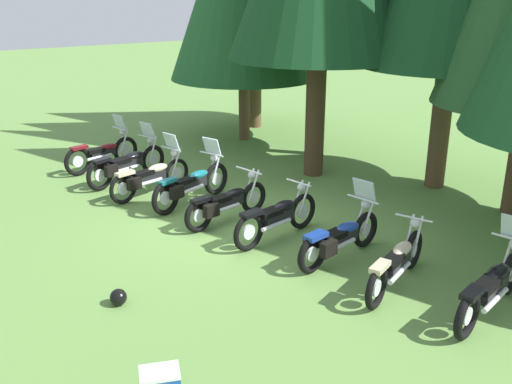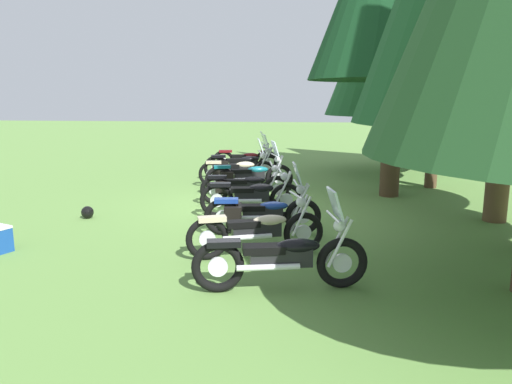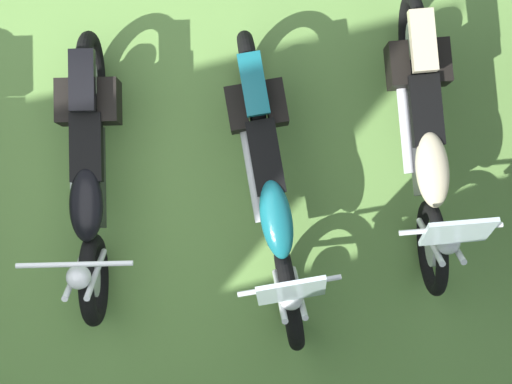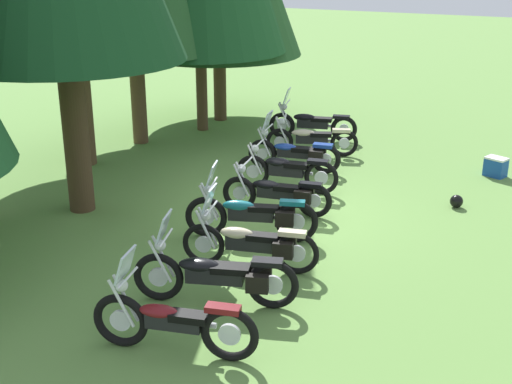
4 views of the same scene
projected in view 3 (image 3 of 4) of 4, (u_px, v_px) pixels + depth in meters
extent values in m
plane|color=#608C42|center=(91.00, 191.00, 6.37)|extent=(80.00, 80.00, 0.00)
torus|color=black|center=(432.00, 248.00, 5.99)|extent=(0.24, 0.72, 0.71)
cylinder|color=silver|center=(432.00, 248.00, 5.99)|extent=(0.11, 0.28, 0.28)
torus|color=black|center=(413.00, 41.00, 6.06)|extent=(0.24, 0.72, 0.71)
cylinder|color=silver|center=(413.00, 41.00, 6.06)|extent=(0.11, 0.28, 0.28)
cube|color=black|center=(425.00, 142.00, 5.92)|extent=(0.34, 0.79, 0.24)
ellipsoid|color=beige|center=(432.00, 170.00, 5.76)|extent=(0.34, 0.58, 0.19)
cube|color=black|center=(426.00, 111.00, 5.81)|extent=(0.32, 0.54, 0.10)
cube|color=beige|center=(423.00, 41.00, 5.72)|extent=(0.26, 0.47, 0.08)
cylinder|color=silver|center=(450.00, 239.00, 5.70)|extent=(0.11, 0.34, 0.65)
cylinder|color=silver|center=(430.00, 241.00, 5.69)|extent=(0.11, 0.34, 0.65)
cylinder|color=silver|center=(451.00, 229.00, 5.36)|extent=(0.68, 0.18, 0.04)
sphere|color=silver|center=(448.00, 242.00, 5.48)|extent=(0.20, 0.20, 0.17)
cylinder|color=silver|center=(405.00, 122.00, 6.01)|extent=(0.23, 0.77, 0.08)
cube|color=silver|center=(458.00, 232.00, 5.18)|extent=(0.46, 0.24, 0.39)
cube|color=black|center=(438.00, 63.00, 5.95)|extent=(0.20, 0.34, 0.26)
cube|color=black|center=(397.00, 66.00, 5.95)|extent=(0.20, 0.34, 0.26)
torus|color=black|center=(289.00, 299.00, 5.95)|extent=(0.33, 0.76, 0.76)
cylinder|color=silver|center=(289.00, 299.00, 5.95)|extent=(0.13, 0.29, 0.29)
torus|color=black|center=(252.00, 82.00, 6.02)|extent=(0.33, 0.76, 0.76)
cylinder|color=silver|center=(252.00, 82.00, 6.02)|extent=(0.13, 0.29, 0.29)
cube|color=black|center=(271.00, 189.00, 5.88)|extent=(0.40, 0.82, 0.24)
ellipsoid|color=#14606B|center=(276.00, 219.00, 5.72)|extent=(0.38, 0.61, 0.19)
cube|color=black|center=(266.00, 157.00, 5.77)|extent=(0.35, 0.57, 0.10)
cube|color=#14606B|center=(254.00, 84.00, 5.66)|extent=(0.28, 0.47, 0.08)
cylinder|color=silver|center=(299.00, 292.00, 5.65)|extent=(0.14, 0.33, 0.65)
cylinder|color=silver|center=(280.00, 295.00, 5.65)|extent=(0.14, 0.33, 0.65)
cylinder|color=silver|center=(289.00, 286.00, 5.32)|extent=(0.67, 0.23, 0.04)
sphere|color=silver|center=(291.00, 298.00, 5.44)|extent=(0.21, 0.21, 0.17)
cylinder|color=silver|center=(251.00, 168.00, 5.97)|extent=(0.31, 0.79, 0.08)
cube|color=silver|center=(291.00, 291.00, 5.14)|extent=(0.47, 0.27, 0.39)
cube|color=black|center=(276.00, 103.00, 5.91)|extent=(0.23, 0.35, 0.26)
cube|color=black|center=(237.00, 110.00, 5.91)|extent=(0.23, 0.35, 0.26)
torus|color=black|center=(94.00, 280.00, 5.99)|extent=(0.21, 0.70, 0.69)
cylinder|color=silver|center=(94.00, 280.00, 5.99)|extent=(0.09, 0.26, 0.26)
torus|color=black|center=(91.00, 78.00, 6.06)|extent=(0.21, 0.70, 0.69)
cylinder|color=silver|center=(91.00, 78.00, 6.06)|extent=(0.09, 0.26, 0.26)
cube|color=black|center=(90.00, 177.00, 5.93)|extent=(0.30, 0.76, 0.22)
ellipsoid|color=black|center=(86.00, 205.00, 5.78)|extent=(0.32, 0.56, 0.17)
cube|color=black|center=(86.00, 148.00, 5.83)|extent=(0.30, 0.52, 0.10)
cube|color=black|center=(82.00, 80.00, 5.74)|extent=(0.24, 0.46, 0.08)
cylinder|color=silver|center=(96.00, 274.00, 5.70)|extent=(0.09, 0.34, 0.65)
cylinder|color=silver|center=(75.00, 274.00, 5.70)|extent=(0.09, 0.34, 0.65)
cylinder|color=silver|center=(74.00, 264.00, 5.36)|extent=(0.77, 0.15, 0.04)
sphere|color=silver|center=(79.00, 277.00, 5.48)|extent=(0.19, 0.19, 0.17)
cylinder|color=silver|center=(75.00, 156.00, 6.01)|extent=(0.19, 0.75, 0.08)
cube|color=black|center=(110.00, 102.00, 5.95)|extent=(0.18, 0.34, 0.26)
cube|color=black|center=(67.00, 103.00, 5.95)|extent=(0.18, 0.34, 0.26)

